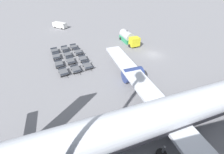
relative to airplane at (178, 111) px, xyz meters
name	(u,v)px	position (x,y,z in m)	size (l,w,h in m)	color
ground_plane	(153,55)	(-18.84, 7.02, -2.96)	(500.00, 500.00, 0.00)	gray
airplane	(178,111)	(0.00, 0.00, 0.00)	(40.79, 47.83, 12.98)	silver
fuel_tanker_primary	(128,38)	(-27.83, 3.56, -1.62)	(8.37, 4.06, 3.18)	yellow
service_van	(60,25)	(-46.62, -16.41, -1.90)	(4.96, 5.31, 1.92)	white
baggage_dolly_row_near_col_a	(55,51)	(-25.74, -16.59, -2.49)	(3.23, 2.18, 0.92)	#515459
baggage_dolly_row_near_col_b	(57,57)	(-22.48, -15.92, -2.49)	(3.23, 2.05, 0.92)	#515459
baggage_dolly_row_near_col_c	(59,64)	(-18.79, -15.11, -2.49)	(3.22, 2.04, 0.92)	#515459
baggage_dolly_row_near_col_d	(64,72)	(-15.41, -14.07, -2.49)	(3.23, 2.18, 0.92)	#515459
baggage_dolly_row_mid_a_col_a	(65,49)	(-26.37, -14.11, -2.49)	(3.23, 2.14, 0.92)	#515459
baggage_dolly_row_mid_a_col_b	(68,55)	(-22.83, -13.33, -2.49)	(3.23, 2.19, 0.92)	#515459
baggage_dolly_row_mid_a_col_c	(71,61)	(-19.55, -12.68, -2.49)	(3.22, 2.04, 0.92)	#515459
baggage_dolly_row_mid_a_col_d	(76,69)	(-15.87, -11.68, -2.49)	(3.23, 2.19, 0.92)	#515459
baggage_dolly_row_mid_b_col_a	(74,47)	(-27.03, -11.83, -2.49)	(3.23, 2.11, 0.92)	#515459
baggage_dolly_row_mid_b_col_b	(78,52)	(-23.69, -10.84, -2.49)	(3.23, 2.07, 0.92)	#515459
baggage_dolly_row_mid_b_col_c	(83,59)	(-19.92, -9.94, -2.49)	(3.22, 2.02, 0.92)	#515459
baggage_dolly_row_mid_b_col_d	(88,66)	(-16.62, -9.27, -2.49)	(3.23, 2.08, 0.92)	#515459
stand_guidance_stripe	(92,133)	(-1.42, -10.31, -2.95)	(3.30, 31.91, 0.01)	white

